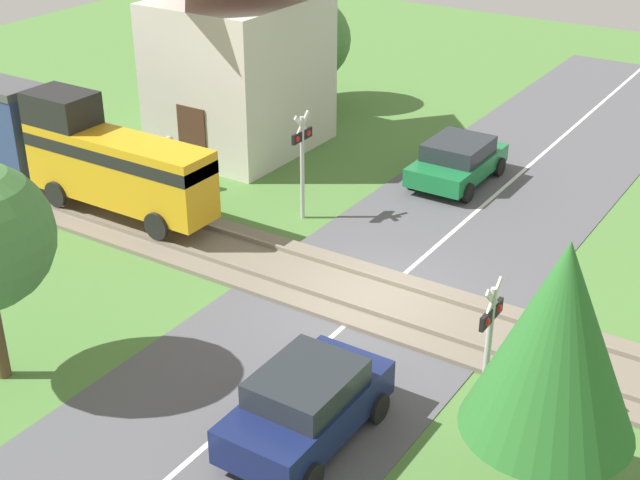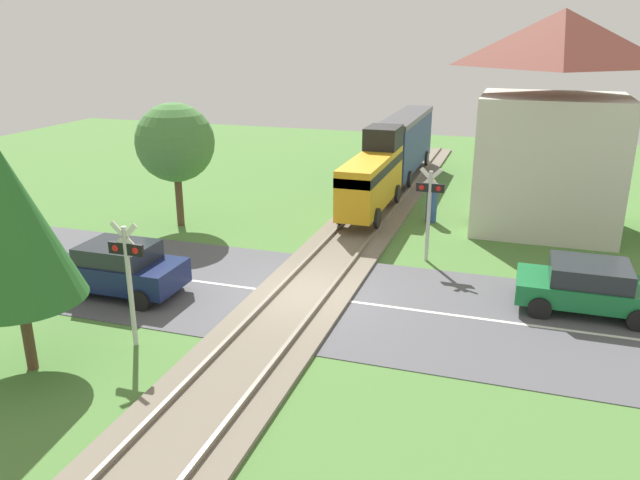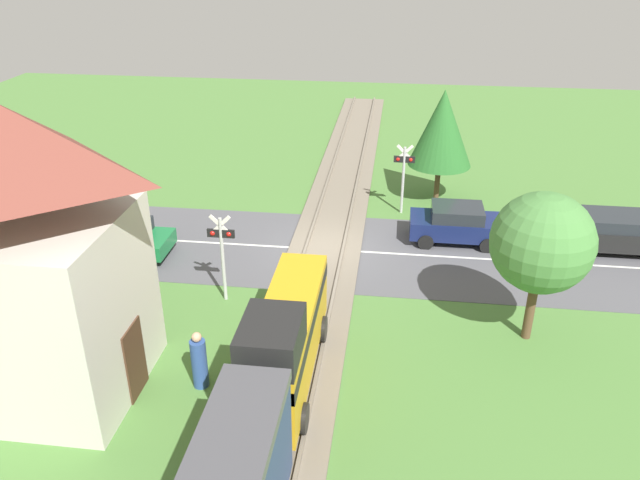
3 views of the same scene
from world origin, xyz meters
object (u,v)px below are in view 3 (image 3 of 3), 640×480
at_px(train, 249,455).
at_px(crossing_signal_west_approach, 404,170).
at_px(car_near_crossing, 456,223).
at_px(station_building, 21,259).
at_px(crossing_signal_east_approach, 222,246).
at_px(car_behind_queue, 616,232).
at_px(pedestrian_by_station, 199,362).
at_px(car_far_side, 122,238).

xyz_separation_m(train, crossing_signal_west_approach, (-2.90, -16.56, 0.13)).
relative_size(car_near_crossing, station_building, 0.46).
bearing_deg(crossing_signal_east_approach, station_building, 53.45).
xyz_separation_m(car_behind_queue, pedestrian_by_station, (13.53, 9.89, -0.01)).
bearing_deg(crossing_signal_east_approach, car_far_side, -28.60).
bearing_deg(pedestrian_by_station, train, 120.27).
relative_size(car_near_crossing, car_behind_queue, 0.82).
height_order(crossing_signal_east_approach, station_building, station_building).
height_order(car_behind_queue, crossing_signal_west_approach, crossing_signal_west_approach).
distance_m(crossing_signal_east_approach, pedestrian_by_station, 4.63).
xyz_separation_m(crossing_signal_west_approach, crossing_signal_east_approach, (5.80, 8.02, 0.00)).
xyz_separation_m(train, pedestrian_by_station, (2.40, -4.10, -1.08)).
height_order(crossing_signal_east_approach, pedestrian_by_station, crossing_signal_east_approach).
xyz_separation_m(car_behind_queue, crossing_signal_west_approach, (8.24, -2.57, 1.21)).
relative_size(car_near_crossing, crossing_signal_west_approach, 1.16).
bearing_deg(station_building, car_behind_queue, -149.63).
bearing_deg(car_behind_queue, crossing_signal_west_approach, -17.33).
relative_size(train, pedestrian_by_station, 8.34).
bearing_deg(car_behind_queue, car_near_crossing, 0.00).
bearing_deg(car_behind_queue, pedestrian_by_station, 36.15).
height_order(car_near_crossing, crossing_signal_east_approach, crossing_signal_east_approach).
bearing_deg(train, crossing_signal_east_approach, -71.24).
bearing_deg(station_building, crossing_signal_east_approach, -126.55).
xyz_separation_m(car_near_crossing, crossing_signal_east_approach, (7.97, 5.45, 1.21)).
distance_m(car_far_side, station_building, 8.20).
bearing_deg(train, station_building, -29.03).
bearing_deg(crossing_signal_west_approach, car_near_crossing, 130.11).
relative_size(car_behind_queue, pedestrian_by_station, 2.57).
xyz_separation_m(train, station_building, (6.54, -3.63, 2.04)).
height_order(crossing_signal_west_approach, pedestrian_by_station, crossing_signal_west_approach).
bearing_deg(car_near_crossing, train, 70.09).
distance_m(car_far_side, crossing_signal_west_approach, 11.91).
xyz_separation_m(car_far_side, pedestrian_by_station, (-5.22, 7.01, 0.06)).
relative_size(car_behind_queue, crossing_signal_west_approach, 1.42).
height_order(train, car_far_side, train).
relative_size(station_building, pedestrian_by_station, 4.61).
xyz_separation_m(car_far_side, crossing_signal_west_approach, (-10.52, -5.45, 1.27)).
bearing_deg(car_far_side, station_building, 98.18).
relative_size(crossing_signal_west_approach, pedestrian_by_station, 1.81).
distance_m(train, car_far_side, 13.52).
distance_m(crossing_signal_west_approach, pedestrian_by_station, 13.59).
height_order(car_behind_queue, pedestrian_by_station, pedestrian_by_station).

